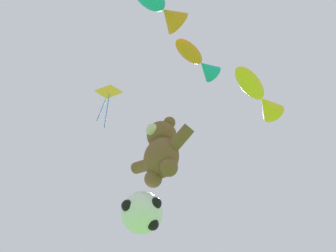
% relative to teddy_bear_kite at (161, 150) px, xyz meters
% --- Properties ---
extents(teddy_bear_kite, '(2.31, 1.02, 2.34)m').
position_rel_teddy_bear_kite_xyz_m(teddy_bear_kite, '(0.00, 0.00, 0.00)').
color(teddy_bear_kite, brown).
extents(soccer_ball_kite, '(1.17, 1.16, 1.08)m').
position_rel_teddy_bear_kite_xyz_m(soccer_ball_kite, '(-0.66, 0.02, -1.83)').
color(soccer_ball_kite, white).
extents(fish_kite_goldfin, '(0.84, 2.16, 0.73)m').
position_rel_teddy_bear_kite_xyz_m(fish_kite_goldfin, '(2.64, 1.58, 1.76)').
color(fish_kite_goldfin, yellow).
extents(fish_kite_tangerine, '(0.57, 1.52, 0.56)m').
position_rel_teddy_bear_kite_xyz_m(fish_kite_tangerine, '(2.15, -0.70, 1.57)').
color(fish_kite_tangerine, orange).
extents(fish_kite_teal, '(0.75, 1.59, 0.74)m').
position_rel_teddy_bear_kite_xyz_m(fish_kite_teal, '(2.42, -2.49, 1.76)').
color(fish_kite_teal, '#19ADB2').
extents(diamond_kite, '(0.78, 0.86, 3.00)m').
position_rel_teddy_bear_kite_xyz_m(diamond_kite, '(-2.24, -0.82, 4.44)').
color(diamond_kite, yellow).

